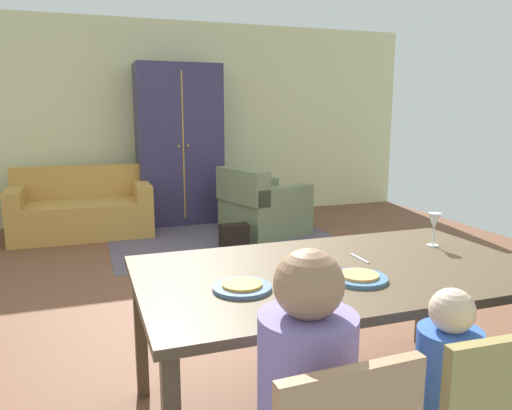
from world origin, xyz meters
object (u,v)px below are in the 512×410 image
(plate_near_child, at_px, (359,278))
(couch, at_px, (82,210))
(wine_glass, at_px, (434,223))
(handbag, at_px, (234,236))
(plate_near_man, at_px, (242,288))
(armoire, at_px, (179,145))
(armchair, at_px, (261,208))
(dining_table, at_px, (338,281))

(plate_near_child, height_order, couch, couch)
(wine_glass, distance_m, couch, 4.53)
(couch, height_order, handbag, couch)
(couch, bearing_deg, plate_near_man, -81.58)
(wine_glass, bearing_deg, armoire, 97.46)
(armchair, bearing_deg, wine_glass, -93.81)
(couch, bearing_deg, handbag, -36.10)
(wine_glass, xyz_separation_m, armoire, (-0.58, 4.43, 0.16))
(plate_near_man, relative_size, armchair, 0.23)
(dining_table, relative_size, handbag, 5.95)
(armchair, bearing_deg, dining_table, -104.23)
(handbag, bearing_deg, dining_table, -97.58)
(plate_near_man, relative_size, couch, 0.16)
(armoire, bearing_deg, plate_near_child, -91.26)
(armchair, xyz_separation_m, armoire, (-0.81, 1.01, 0.73))
(armoire, bearing_deg, wine_glass, -82.54)
(plate_near_child, bearing_deg, wine_glass, 27.72)
(armchair, distance_m, handbag, 0.72)
(couch, distance_m, armoire, 1.52)
(dining_table, height_order, armoire, armoire)
(plate_near_man, distance_m, wine_glass, 1.25)
(wine_glass, distance_m, armchair, 3.47)
(dining_table, height_order, wine_glass, wine_glass)
(armoire, distance_m, handbag, 1.78)
(plate_near_child, xyz_separation_m, couch, (-1.17, 4.45, -0.46))
(dining_table, bearing_deg, wine_glass, 14.72)
(dining_table, xyz_separation_m, plate_near_man, (-0.52, -0.12, 0.07))
(plate_near_man, xyz_separation_m, handbag, (0.94, 3.24, -0.64))
(plate_near_child, relative_size, armoire, 0.12)
(couch, distance_m, armchair, 2.19)
(wine_glass, relative_size, couch, 0.12)
(armchair, bearing_deg, plate_near_child, -103.58)
(dining_table, distance_m, wine_glass, 0.73)
(wine_glass, height_order, armoire, armoire)
(dining_table, distance_m, plate_near_man, 0.54)
(couch, relative_size, armchair, 1.50)
(dining_table, distance_m, armoire, 4.63)
(plate_near_man, bearing_deg, armchair, 68.89)
(plate_near_child, bearing_deg, handbag, 82.83)
(couch, xyz_separation_m, handbag, (1.59, -1.16, -0.17))
(plate_near_man, height_order, handbag, plate_near_man)
(plate_near_man, relative_size, handbag, 0.78)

